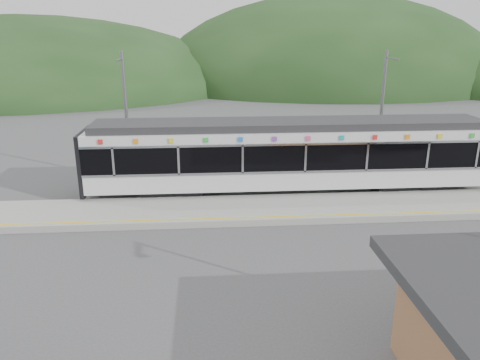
{
  "coord_description": "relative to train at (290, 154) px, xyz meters",
  "views": [
    {
      "loc": [
        -2.77,
        -16.65,
        8.08
      ],
      "look_at": [
        -1.46,
        1.0,
        2.34
      ],
      "focal_mm": 35.0,
      "sensor_mm": 36.0,
      "label": 1
    }
  ],
  "objects": [
    {
      "name": "catenary_mast_east",
      "position": [
        5.56,
        2.56,
        1.58
      ],
      "size": [
        0.18,
        1.8,
        7.0
      ],
      "color": "slate",
      "rests_on": "ground"
    },
    {
      "name": "train",
      "position": [
        0.0,
        0.0,
        0.0
      ],
      "size": [
        20.44,
        3.01,
        3.74
      ],
      "color": "black",
      "rests_on": "ground"
    },
    {
      "name": "hills",
      "position": [
        4.75,
        -0.71,
        -2.06
      ],
      "size": [
        146.0,
        149.0,
        26.0
      ],
      "color": "#1E3D19",
      "rests_on": "ground"
    },
    {
      "name": "ground",
      "position": [
        -1.44,
        -6.0,
        -2.06
      ],
      "size": [
        120.0,
        120.0,
        0.0
      ],
      "primitive_type": "plane",
      "color": "#4C4C4F",
      "rests_on": "ground"
    },
    {
      "name": "yellow_line",
      "position": [
        -1.44,
        -4.0,
        -1.76
      ],
      "size": [
        26.0,
        0.1,
        0.01
      ],
      "primitive_type": "cube",
      "color": "yellow",
      "rests_on": "platform"
    },
    {
      "name": "catenary_mast_west",
      "position": [
        -8.44,
        2.56,
        1.58
      ],
      "size": [
        0.18,
        1.8,
        7.0
      ],
      "color": "slate",
      "rests_on": "ground"
    },
    {
      "name": "platform",
      "position": [
        -1.44,
        -2.7,
        -1.91
      ],
      "size": [
        26.0,
        3.2,
        0.3
      ],
      "primitive_type": "cube",
      "color": "#9E9E99",
      "rests_on": "ground"
    }
  ]
}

